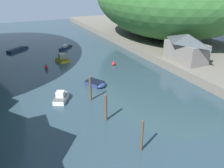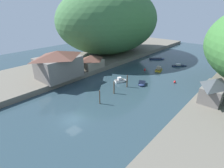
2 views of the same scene
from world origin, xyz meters
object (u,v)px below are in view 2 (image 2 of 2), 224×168
Objects in this scene: boathouse_shed at (91,61)px; boat_cabin_cruiser at (159,69)px; waterfront_building at (58,64)px; boat_navy_launch at (157,59)px; boat_mid_channel at (180,65)px; right_bank_cottage at (214,89)px; person_on_quay at (92,66)px; boat_open_rowboat at (142,84)px; boat_red_skiff at (121,80)px; channel_buoy_far at (175,82)px; channel_buoy_near at (145,70)px.

boathouse_shed reaches higher than boat_cabin_cruiser.
boat_navy_launch is (9.55, 39.95, -5.10)m from waterfront_building.
waterfront_building is at bearing -75.07° from boat_mid_channel.
person_on_quay is at bearing -175.66° from right_bank_cottage.
boat_navy_launch is 10.88m from boat_mid_channel.
boat_red_skiff is (-5.80, -2.10, 0.10)m from boat_open_rowboat.
channel_buoy_far is (15.52, -19.10, 0.11)m from boat_navy_launch.
boat_cabin_cruiser is 4.78m from channel_buoy_near.
channel_buoy_near reaches higher than boat_mid_channel.
right_bank_cottage reaches higher than boathouse_shed.
right_bank_cottage is 25.34m from channel_buoy_near.
boat_red_skiff is (12.99, 11.51, -4.92)m from waterfront_building.
right_bank_cottage is at bearing 3.61° from boathouse_shed.
boathouse_shed reaches higher than channel_buoy_near.
boat_open_rowboat is 17.81m from person_on_quay.
boat_cabin_cruiser is at bearing -66.01° from boat_mid_channel.
waterfront_building is at bearing -118.39° from channel_buoy_near.
boat_mid_channel is 1.30× the size of boat_open_rowboat.
person_on_quay reaches higher than boat_cabin_cruiser.
boat_open_rowboat is 3.85× the size of channel_buoy_far.
person_on_quay is (-18.79, -25.69, 2.15)m from boat_mid_channel.
channel_buoy_far is (8.39, -6.65, -0.13)m from boat_cabin_cruiser.
boat_cabin_cruiser is 1.03× the size of boat_red_skiff.
boat_open_rowboat is at bearing -178.74° from right_bank_cottage.
boat_cabin_cruiser reaches higher than boat_mid_channel.
channel_buoy_far is at bearing -160.13° from boat_open_rowboat.
boat_navy_launch is at bearing 125.34° from boat_red_skiff.
person_on_quay reaches higher than channel_buoy_near.
person_on_quay is at bearing -158.27° from channel_buoy_far.
boat_navy_launch is at bearing 135.54° from right_bank_cottage.
right_bank_cottage reaches higher than boat_navy_launch.
person_on_quay is at bearing -150.78° from boat_red_skiff.
boat_red_skiff is at bearing -93.04° from person_on_quay.
right_bank_cottage reaches higher than boat_mid_channel.
waterfront_building is 1.47× the size of right_bank_cottage.
boat_red_skiff is at bearing 41.55° from waterfront_building.
boat_red_skiff is 11.91m from person_on_quay.
right_bank_cottage is 28.28m from boat_mid_channel.
channel_buoy_far is at bearing -29.39° from boat_mid_channel.
boathouse_shed is at bearing -23.39° from boat_open_rowboat.
channel_buoy_near is (-5.66, 10.68, 0.04)m from boat_open_rowboat.
boat_open_rowboat is 0.95× the size of boat_cabin_cruiser.
waterfront_building is 2.50× the size of boat_mid_channel.
person_on_quay reaches higher than boat_open_rowboat.
boat_mid_channel is at bearing 61.57° from channel_buoy_near.
channel_buoy_far is 25.73m from person_on_quay.
right_bank_cottage reaches higher than person_on_quay.
boat_open_rowboat is (9.24, -26.34, 0.08)m from boat_navy_launch.
channel_buoy_far is (-10.93, 6.86, -3.60)m from right_bank_cottage.
channel_buoy_far is at bearing 147.88° from right_bank_cottage.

